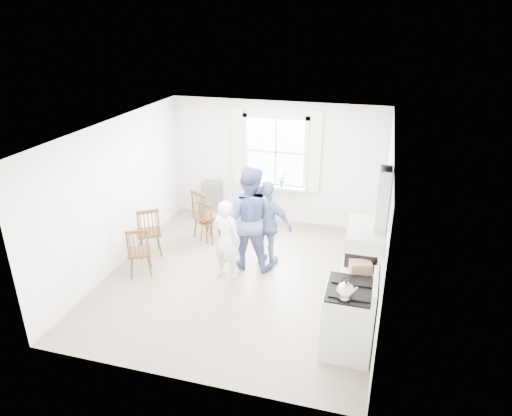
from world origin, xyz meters
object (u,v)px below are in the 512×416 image
Objects in this scene: gas_stove at (348,318)px; windsor_chair_c at (139,247)px; stereo_stack at (362,252)px; person_mid at (249,218)px; windsor_chair_a at (149,228)px; person_left at (226,240)px; person_right at (268,224)px; windsor_chair_b at (208,218)px; low_cabinet at (357,293)px.

gas_stove is 1.22× the size of windsor_chair_c.
person_mid is at bearing 152.66° from stereo_stack.
gas_stove is 4.07m from windsor_chair_a.
gas_stove is at bearing -95.63° from stereo_stack.
person_mid is at bearing 27.05° from windsor_chair_c.
gas_stove is at bearing -22.94° from windsor_chair_a.
person_right is at bearing -117.93° from person_left.
windsor_chair_a is 1.07× the size of windsor_chair_c.
windsor_chair_b is 1.38m from person_left.
person_mid reaches higher than gas_stove.
windsor_chair_a is 0.63× the size of person_right.
stereo_stack is at bearing 153.90° from person_mid.
windsor_chair_c is at bearing 29.00° from person_left.
gas_stove is 1.14× the size of windsor_chair_a.
person_mid reaches higher than windsor_chair_b.
windsor_chair_c reaches higher than low_cabinet.
windsor_chair_c is at bearing 40.03° from person_right.
low_cabinet is 0.57× the size of person_right.
gas_stove reaches higher than low_cabinet.
stereo_stack is at bearing 158.04° from person_right.
person_mid is (-1.96, 1.08, 0.48)m from low_cabinet.
person_mid is (1.70, 0.87, 0.37)m from windsor_chair_c.
windsor_chair_b is at bearing 46.13° from windsor_chair_a.
windsor_chair_c is 0.58× the size of person_right.
windsor_chair_a is (-3.83, 0.82, -0.49)m from stereo_stack.
stereo_stack is at bearing 84.37° from gas_stove.
person_mid reaches higher than person_left.
windsor_chair_a is 1.90m from person_mid.
person_right reaches higher than person_left.
windsor_chair_c is 0.49× the size of person_mid.
gas_stove is 3.71m from windsor_chair_c.
gas_stove is 2.53m from person_right.
person_mid is 0.36m from person_right.
person_left is at bearing 61.34° from person_right.
low_cabinet is 2.29m from person_mid.
gas_stove is 2.64m from person_mid.
low_cabinet is 2.32m from person_left.
person_mid is (-1.96, 1.02, -0.15)m from stereo_stack.
person_mid reaches higher than windsor_chair_c.
gas_stove is 0.98m from stereo_stack.
stereo_stack is at bearing 84.82° from low_cabinet.
windsor_chair_a is at bearing 22.10° from person_right.
low_cabinet is at bearing -3.38° from windsor_chair_c.
windsor_chair_c is (0.16, -0.67, -0.04)m from windsor_chair_a.
low_cabinet is at bearing 156.40° from person_right.
low_cabinet is 1.94× the size of stereo_stack.
stereo_stack is 3.94m from windsor_chair_a.
person_right reaches higher than stereo_stack.
gas_stove is 2.41× the size of stereo_stack.
windsor_chair_a is 0.53× the size of person_mid.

